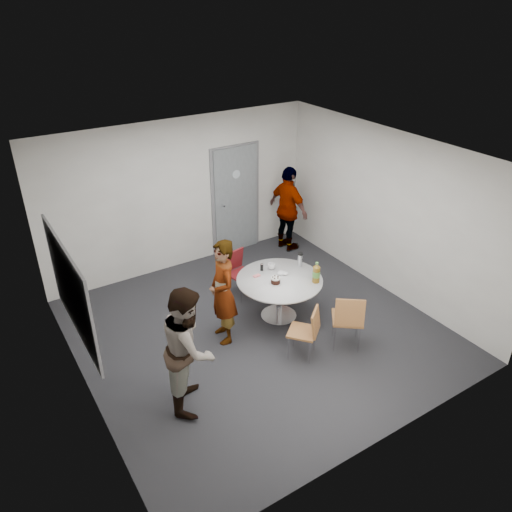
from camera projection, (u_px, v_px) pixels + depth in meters
floor at (257, 331)px, 7.53m from camera, size 5.00×5.00×0.00m
ceiling at (257, 157)px, 6.24m from camera, size 5.00×5.00×0.00m
wall_back at (181, 195)px, 8.74m from camera, size 5.00×0.00×5.00m
wall_left at (74, 307)px, 5.71m from camera, size 0.00×5.00×5.00m
wall_right at (387, 213)px, 8.07m from camera, size 0.00×5.00×5.00m
wall_front at (390, 350)px, 5.04m from camera, size 5.00×0.00×5.00m
door at (236, 200)px, 9.40m from camera, size 1.02×0.17×2.12m
whiteboard at (71, 291)px, 5.83m from camera, size 0.04×1.90×1.25m
table at (282, 284)px, 7.59m from camera, size 1.31×1.31×1.02m
chair_near_left at (308, 329)px, 6.80m from camera, size 0.54×0.54×0.78m
chair_near_right at (348, 317)px, 6.92m from camera, size 0.61×0.61×0.89m
chair_far at (238, 269)px, 8.21m from camera, size 0.45×0.48×0.79m
person_main at (223, 292)px, 7.01m from camera, size 0.47×0.63×1.59m
person_left at (189, 348)px, 5.90m from camera, size 0.94×1.00×1.64m
person_right at (288, 209)px, 9.50m from camera, size 0.52×1.02×1.67m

